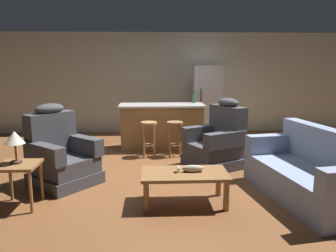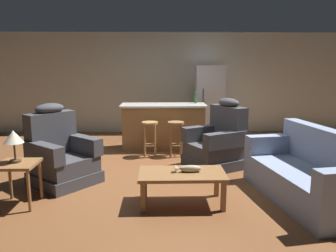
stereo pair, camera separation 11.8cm
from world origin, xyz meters
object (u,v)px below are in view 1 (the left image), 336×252
Objects in this scene: couch at (309,174)px; bar_stool_left at (149,132)px; recliner_near_island at (217,143)px; bottle_tall_green at (194,98)px; end_table at (19,171)px; table_lamp at (15,139)px; refrigerator at (206,101)px; recliner_near_lamp at (61,156)px; fish_figurine at (190,169)px; kitchen_island at (162,126)px; bar_stool_right at (175,132)px; coffee_table at (185,176)px.

couch reaches higher than bar_stool_left.
recliner_near_island reaches higher than couch.
bar_stool_left is at bearing -139.79° from bottle_tall_green.
table_lamp is at bearing 137.62° from end_table.
refrigerator is (3.06, 4.08, 0.01)m from table_lamp.
recliner_near_island is (-0.94, 1.51, 0.08)m from couch.
recliner_near_island is at bearing 57.01° from recliner_near_lamp.
kitchen_island is (-0.27, 2.90, 0.02)m from fish_figurine.
table_lamp is 0.60× the size of bar_stool_right.
refrigerator reaches higher than table_lamp.
refrigerator is at bearing 53.13° from table_lamp.
end_table is at bearing -7.98° from couch.
recliner_near_lamp reaches higher than bar_stool_right.
recliner_near_lamp is at bearing 154.68° from coffee_table.
table_lamp is at bearing -130.36° from bottle_tall_green.
coffee_table is at bearing -1.09° from table_lamp.
bar_stool_left reaches higher than fish_figurine.
bar_stool_left is 0.51m from bar_stool_right.
recliner_near_island is (0.66, 1.57, -0.04)m from fish_figurine.
recliner_near_lamp is at bearing -132.31° from bar_stool_left.
fish_figurine reaches higher than coffee_table.
recliner_near_lamp is 2.93× the size of table_lamp.
couch is at bearing 2.36° from fish_figurine.
kitchen_island is (1.58, 2.07, 0.06)m from recliner_near_lamp.
recliner_near_lamp is 1.76× the size of bar_stool_left.
refrigerator is (0.88, 4.10, 0.42)m from fish_figurine.
bar_stool_left is (1.63, 2.25, -0.40)m from table_lamp.
fish_figurine is 1.71m from recliner_near_island.
bar_stool_left is (-1.21, 0.70, 0.05)m from recliner_near_island.
bar_stool_left is (1.60, 2.27, 0.01)m from end_table.
couch is at bearing 94.14° from recliner_near_island.
bar_stool_left is (-0.47, 2.29, 0.11)m from coffee_table.
refrigerator is 6.42× the size of bottle_tall_green.
coffee_table is 2.29m from bar_stool_right.
refrigerator reaches higher than bar_stool_left.
table_lamp is (-2.10, 0.04, 0.50)m from coffee_table.
couch is 1.67× the size of recliner_near_lamp.
table_lamp is at bearing -8.43° from couch.
bar_stool_left is 1.00× the size of bar_stool_right.
couch is at bearing 28.17° from recliner_near_lamp.
bar_stool_left is at bearing -54.83° from couch.
bar_stool_right is at bearing 90.96° from fish_figurine.
fish_figurine is 2.34m from bar_stool_left.
coffee_table is 0.92× the size of recliner_near_island.
coffee_table is 1.98m from recliner_near_lamp.
fish_figurine is at bearing 39.40° from recliner_near_island.
bottle_tall_green is (-0.23, 1.53, 0.63)m from recliner_near_island.
fish_figurine is at bearing -84.62° from kitchen_island.
fish_figurine is at bearing 9.50° from coffee_table.
fish_figurine is at bearing -98.02° from bottle_tall_green.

